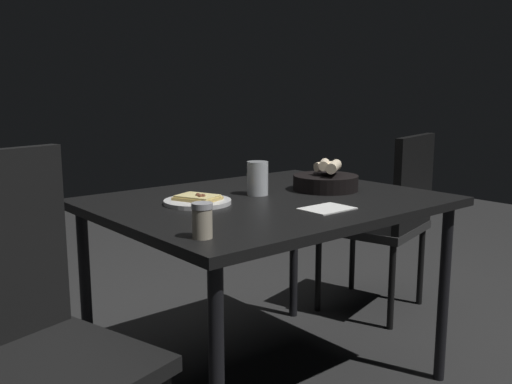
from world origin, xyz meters
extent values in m
plane|color=#282828|center=(0.00, 0.00, 0.00)|extent=(8.00, 8.00, 0.00)
cube|color=black|center=(0.00, 0.00, 0.69)|extent=(1.15, 0.92, 0.03)
cylinder|color=black|center=(-0.52, -0.40, 0.34)|extent=(0.04, 0.04, 0.67)
cylinder|color=black|center=(0.52, -0.40, 0.34)|extent=(0.04, 0.04, 0.67)
cylinder|color=black|center=(-0.52, 0.40, 0.34)|extent=(0.04, 0.04, 0.67)
cylinder|color=white|center=(0.25, -0.07, 0.71)|extent=(0.23, 0.23, 0.01)
cube|color=tan|center=(0.25, -0.07, 0.72)|extent=(0.15, 0.17, 0.01)
cube|color=#EFDC8D|center=(0.25, -0.07, 0.73)|extent=(0.13, 0.15, 0.01)
sphere|color=brown|center=(0.26, -0.04, 0.73)|extent=(0.02, 0.02, 0.02)
sphere|color=brown|center=(0.25, -0.04, 0.73)|extent=(0.02, 0.02, 0.02)
sphere|color=brown|center=(0.25, -0.07, 0.73)|extent=(0.02, 0.02, 0.02)
cylinder|color=black|center=(-0.28, 0.02, 0.73)|extent=(0.25, 0.25, 0.06)
cylinder|color=#F7DFBB|center=(-0.28, 0.05, 0.80)|extent=(0.14, 0.11, 0.04)
cylinder|color=#F7DFBB|center=(-0.30, 0.01, 0.79)|extent=(0.11, 0.05, 0.04)
cylinder|color=#F7DFBB|center=(-0.28, 0.01, 0.80)|extent=(0.11, 0.10, 0.04)
cylinder|color=red|center=(-0.22, 0.00, 0.72)|extent=(0.06, 0.06, 0.03)
cylinder|color=silver|center=(-0.01, -0.07, 0.76)|extent=(0.08, 0.08, 0.12)
cylinder|color=#B8861A|center=(-0.01, -0.07, 0.74)|extent=(0.07, 0.07, 0.07)
cylinder|color=#BFB299|center=(0.49, 0.30, 0.74)|extent=(0.05, 0.05, 0.08)
cylinder|color=maroon|center=(0.49, 0.30, 0.72)|extent=(0.04, 0.04, 0.04)
cylinder|color=#B7B7BC|center=(0.49, 0.30, 0.79)|extent=(0.05, 0.05, 0.01)
cube|color=white|center=(-0.02, 0.26, 0.70)|extent=(0.16, 0.12, 0.00)
cube|color=#272727|center=(-0.88, -0.23, 0.42)|extent=(0.54, 0.54, 0.04)
cube|color=black|center=(-0.93, -0.04, 0.66)|extent=(0.41, 0.14, 0.43)
cylinder|color=black|center=(-1.02, -0.46, 0.20)|extent=(0.03, 0.03, 0.40)
cylinder|color=black|center=(-0.65, -0.37, 0.20)|extent=(0.03, 0.03, 0.40)
cylinder|color=black|center=(-1.12, -0.09, 0.20)|extent=(0.03, 0.03, 0.40)
cylinder|color=black|center=(-0.75, 0.00, 0.20)|extent=(0.03, 0.03, 0.40)
cube|color=black|center=(0.88, 0.24, 0.43)|extent=(0.54, 0.54, 0.04)
camera|label=1|loc=(1.28, 1.46, 1.07)|focal=39.37mm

